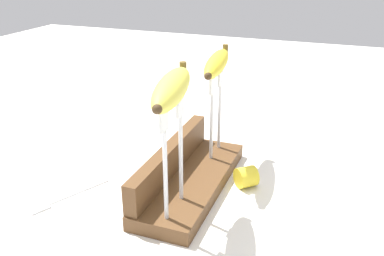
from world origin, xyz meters
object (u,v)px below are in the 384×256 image
banana_raised_left (172,88)px  fork_stand_left (173,147)px  banana_chunk_far (247,177)px  fork_fallen_near (59,199)px  fork_stand_right (216,106)px  banana_raised_right (217,63)px

banana_raised_left → fork_stand_left: bearing=11.1°
fork_stand_left → banana_chunk_far: fork_stand_left is taller
banana_raised_left → fork_fallen_near: 0.33m
fork_stand_right → banana_raised_right: 0.09m
banana_raised_right → banana_chunk_far: banana_raised_right is taller
banana_raised_left → fork_fallen_near: bearing=94.3°
banana_raised_left → banana_chunk_far: banana_raised_left is taller
fork_stand_right → banana_raised_left: (-0.22, -0.00, 0.10)m
fork_fallen_near → fork_stand_left: bearing=-85.7°
banana_raised_right → fork_fallen_near: bearing=136.9°
fork_stand_left → fork_stand_right: (0.22, 0.00, -0.01)m
banana_raised_right → banana_chunk_far: bearing=-127.3°
banana_raised_right → fork_stand_left: bearing=180.0°
fork_stand_right → banana_chunk_far: 0.16m
banana_chunk_far → banana_raised_right: bearing=52.7°
fork_stand_left → banana_raised_left: (-0.00, -0.00, 0.10)m
fork_stand_right → banana_raised_left: bearing=-180.0°
fork_fallen_near → banana_chunk_far: banana_chunk_far is taller
fork_stand_left → banana_raised_right: bearing=-0.0°
fork_stand_right → fork_stand_left: bearing=180.0°
banana_raised_right → fork_fallen_near: banana_raised_right is taller
banana_raised_left → banana_chunk_far: 0.28m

